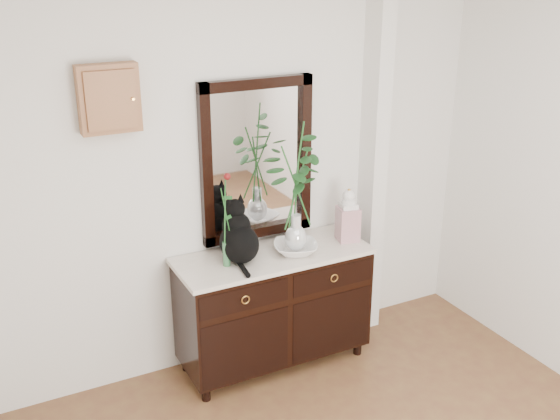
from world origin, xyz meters
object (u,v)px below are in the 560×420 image
ginger_jar (348,214)px  cat (239,231)px  sideboard (273,303)px  lotus_bowl (296,248)px

ginger_jar → cat: bearing=177.3°
ginger_jar → sideboard: bearing=177.3°
ginger_jar → lotus_bowl: bearing=-176.1°
cat → ginger_jar: 0.81m
cat → lotus_bowl: 0.42m
sideboard → cat: size_ratio=3.24×
sideboard → cat: bearing=177.4°
lotus_bowl → sideboard: bearing=158.2°
sideboard → cat: 0.63m
sideboard → ginger_jar: ginger_jar is taller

